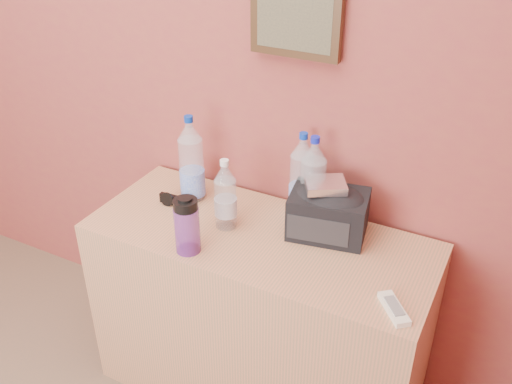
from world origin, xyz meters
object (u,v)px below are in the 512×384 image
pet_small (225,198)px  pet_large_a (191,163)px  sunglasses (177,201)px  toiletry_bag (328,212)px  pet_large_b (302,178)px  foil_packet (326,185)px  dresser (259,317)px  nalgene_bottle (187,225)px  ac_remote (394,309)px  pet_large_c (313,184)px

pet_small → pet_large_a: bearing=151.9°
pet_large_a → pet_small: bearing=-28.1°
sunglasses → toiletry_bag: 0.55m
toiletry_bag → pet_small: bearing=-170.4°
sunglasses → pet_large_b: bearing=19.8°
pet_large_a → foil_packet: pet_large_a is taller
dresser → sunglasses: 0.52m
pet_small → foil_packet: size_ratio=1.99×
pet_large_b → nalgene_bottle: pet_large_b is taller
pet_small → foil_packet: bearing=20.7°
sunglasses → toiletry_bag: size_ratio=0.56×
dresser → sunglasses: (-0.35, 0.03, 0.39)m
pet_small → ac_remote: (0.63, -0.15, -0.10)m
pet_large_b → pet_small: bearing=-132.8°
toiletry_bag → nalgene_bottle: bearing=-151.2°
pet_small → foil_packet: 0.33m
ac_remote → foil_packet: foil_packet is taller
sunglasses → nalgene_bottle: bearing=-51.1°
toiletry_bag → pet_large_b: bearing=137.6°
nalgene_bottle → sunglasses: nalgene_bottle is taller
dresser → ac_remote: 0.64m
sunglasses → dresser: bearing=-7.4°
ac_remote → sunglasses: bearing=-141.9°
dresser → ac_remote: ac_remote is taller
dresser → pet_large_a: bearing=162.2°
pet_large_b → pet_small: (-0.19, -0.20, -0.02)m
dresser → pet_large_c: 0.55m
pet_large_c → pet_large_b: bearing=151.6°
dresser → ac_remote: size_ratio=8.78×
pet_small → sunglasses: 0.24m
pet_small → toiletry_bag: size_ratio=1.01×
nalgene_bottle → ac_remote: size_ratio=1.47×
sunglasses → ac_remote: size_ratio=1.04×
pet_large_c → ac_remote: bearing=-40.1°
dresser → pet_large_b: bearing=72.9°
dresser → toiletry_bag: (0.20, 0.11, 0.45)m
pet_large_a → pet_small: (0.20, -0.11, -0.03)m
dresser → ac_remote: (0.50, -0.16, 0.38)m
pet_large_c → pet_large_a: bearing=-171.7°
sunglasses → pet_large_c: bearing=14.3°
pet_large_a → dresser: bearing=-17.8°
pet_small → pet_large_b: bearing=47.2°
pet_large_c → pet_small: pet_large_c is taller
dresser → pet_large_b: 0.54m
pet_large_b → pet_large_a: bearing=-166.6°
pet_large_b → sunglasses: 0.46m
pet_large_b → dresser: bearing=-107.1°
pet_large_b → toiletry_bag: size_ratio=1.22×
pet_large_b → toiletry_bag: (0.13, -0.08, -0.05)m
pet_large_c → ac_remote: 0.52m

